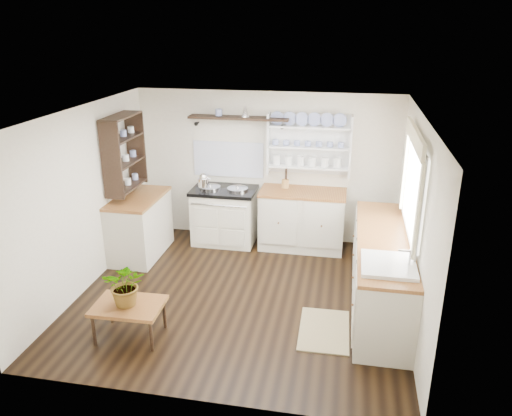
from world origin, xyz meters
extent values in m
cube|color=black|center=(0.00, 0.00, 0.00)|extent=(4.00, 3.80, 0.01)
cube|color=beige|center=(0.00, 1.90, 1.15)|extent=(4.00, 0.02, 2.30)
cube|color=beige|center=(2.00, 0.00, 1.15)|extent=(0.02, 3.80, 2.30)
cube|color=beige|center=(-2.00, 0.00, 1.15)|extent=(0.02, 3.80, 2.30)
cube|color=white|center=(0.00, 0.00, 2.30)|extent=(4.00, 3.80, 0.01)
cube|color=white|center=(1.96, 0.15, 1.50)|extent=(0.04, 1.40, 1.00)
cube|color=white|center=(1.94, 0.15, 1.50)|extent=(0.02, 1.50, 1.10)
cube|color=#FFF6CB|center=(1.92, 0.15, 2.08)|extent=(0.04, 1.55, 0.18)
cube|color=white|center=(-0.60, 1.57, 0.41)|extent=(0.93, 0.61, 0.82)
cube|color=black|center=(-0.60, 1.57, 0.85)|extent=(0.97, 0.65, 0.05)
cylinder|color=silver|center=(-0.81, 1.57, 0.89)|extent=(0.32, 0.32, 0.03)
cylinder|color=silver|center=(-0.38, 1.57, 0.89)|extent=(0.32, 0.32, 0.03)
cylinder|color=silver|center=(-0.60, 1.23, 0.73)|extent=(0.84, 0.02, 0.02)
cube|color=beige|center=(0.60, 1.60, 0.44)|extent=(1.25, 0.60, 0.88)
cube|color=brown|center=(0.60, 1.60, 0.88)|extent=(1.27, 0.63, 0.04)
cube|color=beige|center=(1.70, 0.10, 0.44)|extent=(0.60, 2.40, 0.88)
cube|color=brown|center=(1.70, 0.10, 0.88)|extent=(0.62, 2.43, 0.04)
cube|color=white|center=(1.70, -0.65, 0.80)|extent=(0.55, 0.60, 0.28)
cylinder|color=silver|center=(1.90, -0.65, 1.00)|extent=(0.02, 0.02, 0.22)
cube|color=beige|center=(-1.70, 0.90, 0.44)|extent=(0.60, 1.10, 0.88)
cube|color=brown|center=(-1.70, 0.90, 0.88)|extent=(0.62, 1.13, 0.04)
cube|color=white|center=(0.65, 1.88, 1.55)|extent=(1.20, 0.03, 0.90)
cube|color=white|center=(0.65, 1.79, 1.55)|extent=(1.20, 0.22, 0.02)
cylinder|color=navy|center=(0.65, 1.80, 1.82)|extent=(0.20, 0.02, 0.20)
cube|color=black|center=(-0.40, 1.77, 1.92)|extent=(1.50, 0.24, 0.04)
cone|color=black|center=(-1.05, 1.84, 1.81)|extent=(0.06, 0.20, 0.06)
cone|color=black|center=(0.25, 1.84, 1.81)|extent=(0.06, 0.20, 0.06)
cube|color=black|center=(-1.84, 0.90, 1.55)|extent=(0.28, 0.80, 1.05)
cylinder|color=#A0723A|center=(0.32, 1.68, 0.97)|extent=(0.11, 0.11, 0.13)
cube|color=brown|center=(-1.00, -1.07, 0.38)|extent=(0.75, 0.55, 0.04)
cylinder|color=black|center=(-1.31, -1.29, 0.18)|extent=(0.04, 0.04, 0.36)
cylinder|color=black|center=(-1.32, -0.87, 0.18)|extent=(0.04, 0.04, 0.36)
cylinder|color=black|center=(-0.67, -1.28, 0.18)|extent=(0.04, 0.04, 0.36)
cylinder|color=black|center=(-0.69, -0.85, 0.18)|extent=(0.04, 0.04, 0.36)
imported|color=#3F7233|center=(-1.00, -1.07, 0.65)|extent=(0.50, 0.45, 0.49)
cube|color=olive|center=(1.09, -0.58, 0.01)|extent=(0.57, 0.86, 0.02)
camera|label=1|loc=(1.22, -5.39, 3.26)|focal=35.00mm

